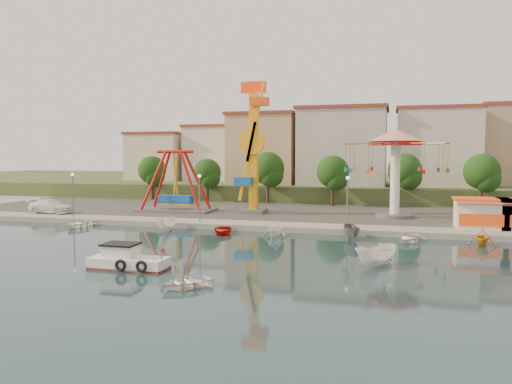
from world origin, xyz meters
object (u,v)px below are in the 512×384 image
(cabin_motorboat, at_px, (127,261))
(van, at_px, (51,206))
(pirate_ship_ride, at_px, (176,182))
(skiff, at_px, (376,255))
(kamikaze_tower, at_px, (254,150))
(wave_swinger, at_px, (396,153))
(rowboat_a, at_px, (109,251))

(cabin_motorboat, distance_m, van, 33.00)
(pirate_ship_ride, relative_size, cabin_motorboat, 1.80)
(cabin_motorboat, distance_m, skiff, 17.83)
(kamikaze_tower, bearing_deg, wave_swinger, 2.52)
(van, bearing_deg, kamikaze_tower, -71.16)
(kamikaze_tower, height_order, rowboat_a, kamikaze_tower)
(wave_swinger, bearing_deg, rowboat_a, -130.49)
(pirate_ship_ride, xyz_separation_m, rowboat_a, (5.55, -24.97, -4.06))
(cabin_motorboat, bearing_deg, wave_swinger, 57.79)
(skiff, bearing_deg, wave_swinger, 124.92)
(pirate_ship_ride, distance_m, rowboat_a, 25.90)
(skiff, bearing_deg, kamikaze_tower, 161.70)
(cabin_motorboat, distance_m, rowboat_a, 5.65)
(kamikaze_tower, height_order, van, kamikaze_tower)
(cabin_motorboat, bearing_deg, kamikaze_tower, 86.88)
(wave_swinger, bearing_deg, cabin_motorboat, -121.28)
(rowboat_a, relative_size, van, 0.53)
(wave_swinger, xyz_separation_m, rowboat_a, (-22.16, -25.96, -7.87))
(kamikaze_tower, bearing_deg, van, -165.50)
(pirate_ship_ride, bearing_deg, van, -156.58)
(kamikaze_tower, relative_size, wave_swinger, 1.42)
(rowboat_a, bearing_deg, pirate_ship_ride, 80.52)
(wave_swinger, bearing_deg, van, -170.28)
(wave_swinger, xyz_separation_m, cabin_motorboat, (-18.23, -30.02, -7.68))
(rowboat_a, relative_size, skiff, 0.78)
(cabin_motorboat, xyz_separation_m, rowboat_a, (-3.92, 4.06, -0.19))
(cabin_motorboat, height_order, skiff, cabin_motorboat)
(van, bearing_deg, pirate_ship_ride, -62.23)
(kamikaze_tower, distance_m, skiff, 29.53)
(wave_swinger, height_order, van, wave_swinger)
(kamikaze_tower, xyz_separation_m, cabin_motorboat, (-1.12, -29.26, -8.08))
(kamikaze_tower, height_order, skiff, kamikaze_tower)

